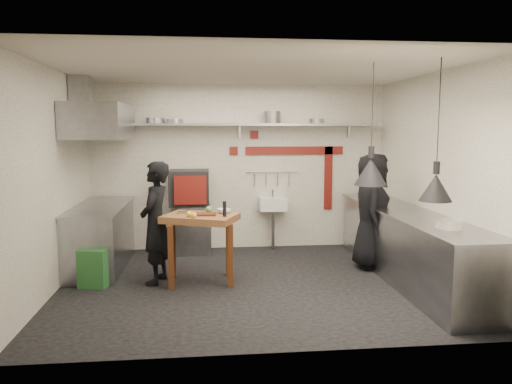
{
  "coord_description": "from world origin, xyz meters",
  "views": [
    {
      "loc": [
        -0.63,
        -6.41,
        2.03
      ],
      "look_at": [
        0.09,
        0.3,
        1.19
      ],
      "focal_mm": 35.0,
      "sensor_mm": 36.0,
      "label": 1
    }
  ],
  "objects": [
    {
      "name": "lemon_a",
      "position": [
        -0.81,
        -0.03,
        0.96
      ],
      "size": [
        0.09,
        0.09,
        0.07
      ],
      "primitive_type": "sphere",
      "rotation": [
        0.0,
        0.0,
        -0.28
      ],
      "color": "yellow",
      "rests_on": "prep_table"
    },
    {
      "name": "plate_stack",
      "position": [
        2.12,
        -1.2,
        0.99
      ],
      "size": [
        0.26,
        0.26,
        0.11
      ],
      "primitive_type": "cylinder",
      "rotation": [
        0.0,
        0.0,
        0.07
      ],
      "color": "silver",
      "rests_on": "counter_right_top"
    },
    {
      "name": "red_band_vert",
      "position": [
        1.55,
        2.08,
        1.2
      ],
      "size": [
        0.14,
        0.02,
        1.1
      ],
      "primitive_type": "cube",
      "color": "maroon",
      "rests_on": "wall_back"
    },
    {
      "name": "chef_left",
      "position": [
        -1.26,
        0.18,
        0.81
      ],
      "size": [
        0.52,
        0.67,
        1.63
      ],
      "primitive_type": "imported",
      "rotation": [
        0.0,
        0.0,
        -1.81
      ],
      "color": "black",
      "rests_on": "floor"
    },
    {
      "name": "extractor_hood",
      "position": [
        -2.1,
        1.05,
        2.15
      ],
      "size": [
        0.78,
        1.6,
        0.5
      ],
      "primitive_type": "cube",
      "color": "gray",
      "rests_on": "ceiling"
    },
    {
      "name": "small_bowl_right",
      "position": [
        2.1,
        -1.11,
        0.96
      ],
      "size": [
        0.26,
        0.26,
        0.05
      ],
      "primitive_type": "cylinder",
      "rotation": [
        0.0,
        0.0,
        -0.19
      ],
      "color": "silver",
      "rests_on": "counter_right_top"
    },
    {
      "name": "heat_lamp_near",
      "position": [
        1.33,
        -0.75,
        2.09
      ],
      "size": [
        0.45,
        0.45,
        1.42
      ],
      "primitive_type": null,
      "rotation": [
        0.0,
        0.0,
        -0.19
      ],
      "color": "black",
      "rests_on": "ceiling"
    },
    {
      "name": "oven_stand",
      "position": [
        -0.82,
        1.79,
        0.4
      ],
      "size": [
        0.63,
        0.58,
        0.8
      ],
      "primitive_type": "cube",
      "rotation": [
        0.0,
        0.0,
        -0.01
      ],
      "color": "gray",
      "rests_on": "floor"
    },
    {
      "name": "pan_right",
      "position": [
        1.29,
        1.92,
        2.18
      ],
      "size": [
        0.33,
        0.33,
        0.08
      ],
      "primitive_type": "cylinder",
      "rotation": [
        0.0,
        0.0,
        -0.42
      ],
      "color": "gray",
      "rests_on": "back_shelf"
    },
    {
      "name": "pepper_mill",
      "position": [
        -0.36,
        -0.05,
        1.02
      ],
      "size": [
        0.05,
        0.05,
        0.2
      ],
      "primitive_type": "cylinder",
      "rotation": [
        0.0,
        0.0,
        0.06
      ],
      "color": "black",
      "rests_on": "prep_table"
    },
    {
      "name": "wall_right",
      "position": [
        2.5,
        0.0,
        1.4
      ],
      "size": [
        0.04,
        4.2,
        2.8
      ],
      "primitive_type": "cube",
      "color": "silver",
      "rests_on": "floor"
    },
    {
      "name": "heat_lamp_far",
      "position": [
        1.91,
        -1.23,
        2.03
      ],
      "size": [
        0.38,
        0.38,
        1.55
      ],
      "primitive_type": null,
      "rotation": [
        0.0,
        0.0,
        0.06
      ],
      "color": "black",
      "rests_on": "ceiling"
    },
    {
      "name": "stock_pot",
      "position": [
        0.53,
        1.92,
        2.24
      ],
      "size": [
        0.29,
        0.29,
        0.2
      ],
      "primitive_type": "cylinder",
      "rotation": [
        0.0,
        0.0,
        -0.02
      ],
      "color": "gray",
      "rests_on": "back_shelf"
    },
    {
      "name": "back_shelf",
      "position": [
        0.0,
        1.92,
        2.12
      ],
      "size": [
        4.6,
        0.34,
        0.04
      ],
      "primitive_type": "cube",
      "color": "gray",
      "rests_on": "wall_back"
    },
    {
      "name": "hood_duct",
      "position": [
        -2.35,
        1.05,
        2.55
      ],
      "size": [
        0.28,
        0.28,
        0.5
      ],
      "primitive_type": "cube",
      "color": "gray",
      "rests_on": "ceiling"
    },
    {
      "name": "counter_left_top",
      "position": [
        -2.15,
        1.05,
        0.92
      ],
      "size": [
        0.76,
        2.0,
        0.03
      ],
      "primitive_type": "cube",
      "color": "gray",
      "rests_on": "counter_left"
    },
    {
      "name": "sink_tap",
      "position": [
        0.55,
        1.92,
        0.96
      ],
      "size": [
        0.03,
        0.03,
        0.14
      ],
      "primitive_type": "cylinder",
      "color": "gray",
      "rests_on": "hand_sink"
    },
    {
      "name": "sink_drain",
      "position": [
        0.55,
        1.88,
        0.34
      ],
      "size": [
        0.06,
        0.06,
        0.66
      ],
      "primitive_type": "cylinder",
      "color": "gray",
      "rests_on": "floor"
    },
    {
      "name": "prep_table",
      "position": [
        -0.67,
        0.13,
        0.46
      ],
      "size": [
        1.09,
        0.94,
        0.92
      ],
      "primitive_type": null,
      "rotation": [
        0.0,
        0.0,
        -0.38
      ],
      "color": "brown",
      "rests_on": "floor"
    },
    {
      "name": "pan_mid_left",
      "position": [
        -1.07,
        1.92,
        2.18
      ],
      "size": [
        0.3,
        0.3,
        0.07
      ],
      "primitive_type": "cylinder",
      "rotation": [
        0.0,
        0.0,
        0.13
      ],
      "color": "gray",
      "rests_on": "back_shelf"
    },
    {
      "name": "lemon_b",
      "position": [
        -0.75,
        -0.11,
        0.96
      ],
      "size": [
        0.08,
        0.08,
        0.07
      ],
      "primitive_type": "sphere",
      "rotation": [
        0.0,
        0.0,
        0.07
      ],
      "color": "yellow",
      "rests_on": "prep_table"
    },
    {
      "name": "counter_right",
      "position": [
        2.15,
        0.0,
        0.45
      ],
      "size": [
        0.7,
        3.8,
        0.9
      ],
      "primitive_type": "cube",
      "color": "gray",
      "rests_on": "floor"
    },
    {
      "name": "red_band_horiz",
      "position": [
        0.95,
        2.08,
        1.68
      ],
      "size": [
        1.7,
        0.02,
        0.14
      ],
      "primitive_type": "cube",
      "color": "maroon",
      "rests_on": "wall_back"
    },
    {
      "name": "pan_far_left",
      "position": [
        -1.39,
        1.92,
        2.19
      ],
      "size": [
        0.38,
        0.38,
        0.09
      ],
      "primitive_type": "cylinder",
      "rotation": [
        0.0,
        0.0,
        0.36
      ],
      "color": "gray",
      "rests_on": "back_shelf"
    },
    {
      "name": "utensil_rail",
      "position": [
        0.55,
        2.06,
        1.32
      ],
      "size": [
        0.9,
        0.02,
        0.02
      ],
      "primitive_type": "cylinder",
      "rotation": [
        0.0,
        1.57,
        0.0
      ],
      "color": "gray",
      "rests_on": "wall_back"
    },
    {
      "name": "steel_tray",
      "position": [
        -0.89,
        0.24,
        0.94
      ],
      "size": [
        0.17,
        0.12,
        0.03
      ],
      "primitive_type": "cube",
      "rotation": [
        0.0,
        0.0,
        0.03
      ],
      "color": "gray",
      "rests_on": "prep_table"
    },
    {
      "name": "shelf_bracket_left",
      "position": [
        -1.9,
        2.07,
        2.02
      ],
      "size": [
        0.04,
        0.06,
        0.24
      ],
      "primitive_type": "cube",
      "color": "gray",
      "rests_on": "wall_back"
    },
    {
      "name": "floor",
      "position": [
        0.0,
        0.0,
        0.0
      ],
      "size": [
        5.0,
        5.0,
        0.0
      ],
      "primitive_type": "plane",
      "color": "black",
      "rests_on": "ground"
    },
    {
      "name": "oven_door",
      "position": [
        -0.83,
        1.46,
        1.09
      ],
      "size": [
        0.51,
        0.04,
        0.46
      ],
      "primitive_type": "cube",
      "rotation": [
        0.0,
        0.0,
        -0.01
      ],
      "color": "maroon",
      "rests_on": "combi_oven"
    },
    {
      "name": "red_tile_a",
      "position": [
        0.25,
        2.08,
        1.95
      ],
      "size": [
        0.14,
        0.02,
        0.14
      ],
      "primitive_type": "cube",
      "color": "maroon",
      "rests_on": "wall_back"
    },
    {
      "name": "bowl",
      "position": [
        -0.35,
        0.22,
        0.95
      ],
      "size": [
        0.23,
        0.23,
        0.06
      ],
      "primitive_type": "imported",
      "rotation": [
        0.0,
        0.0,
        -0.21
      ],
      "color": "silver",
      "rests_on": "prep_table"
    },
    {
      "name": "veg_ball",
      "position": [
        -0.56,
        0.24,
        0.97
      ],
      "size": [
        0.09,
        0.09,
        0.09
      ],
      "primitive_type": "sphere",
      "rotation": [
        0.0,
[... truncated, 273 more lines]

